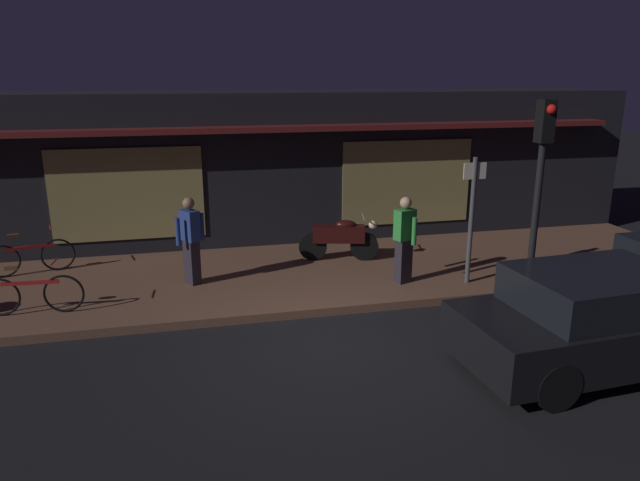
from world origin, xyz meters
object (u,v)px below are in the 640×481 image
object	(u,v)px
person_bystander	(404,238)
parked_car_near	(600,319)
motorcycle	(340,238)
traffic_light_pole	(541,168)
bicycle_parked	(30,257)
sign_post	(472,213)
bicycle_extra	(31,294)
person_photographer	(191,239)

from	to	relation	value
person_bystander	parked_car_near	bearing A→B (deg)	-65.72
motorcycle	person_bystander	bearing A→B (deg)	-63.61
motorcycle	traffic_light_pole	distance (m)	4.35
bicycle_parked	traffic_light_pole	bearing A→B (deg)	-20.97
bicycle_parked	parked_car_near	size ratio (longest dim) A/B	0.39
motorcycle	sign_post	bearing A→B (deg)	-43.48
motorcycle	bicycle_parked	size ratio (longest dim) A/B	1.04
bicycle_parked	parked_car_near	distance (m)	10.30
motorcycle	sign_post	distance (m)	2.90
bicycle_extra	person_bystander	bearing A→B (deg)	0.49
person_photographer	parked_car_near	distance (m)	7.00
traffic_light_pole	parked_car_near	distance (m)	2.86
motorcycle	bicycle_extra	bearing A→B (deg)	-163.65
parked_car_near	traffic_light_pole	bearing A→B (deg)	82.01
motorcycle	parked_car_near	size ratio (longest dim) A/B	0.40
motorcycle	person_photographer	world-z (taller)	person_photographer
sign_post	parked_car_near	xyz separation A→B (m)	(0.37, -3.20, -0.81)
motorcycle	bicycle_extra	distance (m)	5.97
traffic_light_pole	parked_car_near	world-z (taller)	traffic_light_pole
bicycle_extra	traffic_light_pole	distance (m)	8.73
person_photographer	bicycle_extra	bearing A→B (deg)	-160.89
motorcycle	bicycle_parked	xyz separation A→B (m)	(-6.24, 0.53, -0.14)
bicycle_extra	sign_post	world-z (taller)	sign_post
person_bystander	sign_post	distance (m)	1.33
bicycle_extra	traffic_light_pole	world-z (taller)	traffic_light_pole
sign_post	bicycle_parked	bearing A→B (deg)	163.56
motorcycle	bicycle_parked	distance (m)	6.26
bicycle_parked	person_photographer	xyz separation A→B (m)	(3.13, -1.30, 0.52)
person_bystander	bicycle_extra	bearing A→B (deg)	-179.51
sign_post	parked_car_near	size ratio (longest dim) A/B	0.57
bicycle_extra	sign_post	size ratio (longest dim) A/B	0.69
bicycle_parked	bicycle_extra	world-z (taller)	same
motorcycle	bicycle_parked	bearing A→B (deg)	175.16
traffic_light_pole	bicycle_parked	bearing A→B (deg)	159.03
motorcycle	person_bystander	size ratio (longest dim) A/B	1.01
motorcycle	person_photographer	xyz separation A→B (m)	(-3.11, -0.77, 0.38)
bicycle_parked	person_bystander	world-z (taller)	person_bystander
bicycle_parked	person_bystander	distance (m)	7.38
traffic_light_pole	person_photographer	bearing A→B (deg)	159.92
person_bystander	traffic_light_pole	distance (m)	2.69
traffic_light_pole	bicycle_extra	bearing A→B (deg)	171.81
bicycle_extra	person_bystander	xyz separation A→B (m)	(6.54, 0.06, 0.52)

